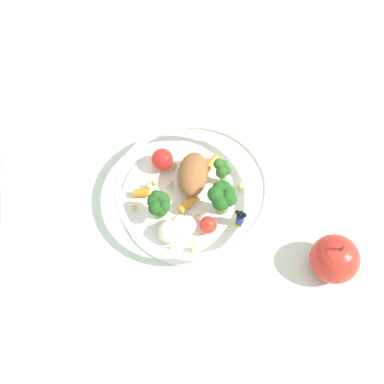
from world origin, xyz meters
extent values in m
plane|color=silver|center=(0.00, 0.00, 0.00)|extent=(2.40, 2.40, 0.00)
cylinder|color=white|center=(0.01, -0.01, 0.00)|extent=(0.21, 0.21, 0.01)
torus|color=white|center=(0.01, -0.01, 0.04)|extent=(0.22, 0.22, 0.01)
ellipsoid|color=#935B33|center=(0.02, 0.01, 0.03)|extent=(0.07, 0.08, 0.04)
cylinder|color=#8EB766|center=(-0.04, -0.03, 0.02)|extent=(0.02, 0.02, 0.03)
sphere|color=#23561E|center=(-0.04, -0.03, 0.04)|extent=(0.02, 0.02, 0.02)
sphere|color=#23561E|center=(-0.04, -0.02, 0.05)|extent=(0.02, 0.02, 0.02)
sphere|color=#23561E|center=(-0.04, -0.02, 0.05)|extent=(0.02, 0.02, 0.02)
sphere|color=#23561E|center=(-0.05, -0.02, 0.05)|extent=(0.02, 0.02, 0.02)
sphere|color=#23561E|center=(-0.05, -0.03, 0.05)|extent=(0.02, 0.02, 0.02)
sphere|color=#23561E|center=(-0.05, -0.04, 0.05)|extent=(0.02, 0.02, 0.02)
sphere|color=#23561E|center=(-0.04, -0.04, 0.04)|extent=(0.02, 0.02, 0.02)
sphere|color=#23561E|center=(-0.04, -0.04, 0.05)|extent=(0.02, 0.02, 0.02)
cylinder|color=#7FAD5B|center=(0.05, -0.04, 0.02)|extent=(0.02, 0.02, 0.03)
sphere|color=#23561E|center=(0.05, -0.04, 0.05)|extent=(0.02, 0.02, 0.02)
sphere|color=#23561E|center=(0.05, -0.04, 0.05)|extent=(0.02, 0.02, 0.02)
sphere|color=#23561E|center=(0.04, -0.03, 0.06)|extent=(0.02, 0.02, 0.02)
sphere|color=#23561E|center=(0.03, -0.04, 0.06)|extent=(0.02, 0.02, 0.02)
sphere|color=#23561E|center=(0.04, -0.05, 0.05)|extent=(0.02, 0.02, 0.02)
sphere|color=#23561E|center=(0.05, -0.05, 0.05)|extent=(0.02, 0.02, 0.02)
cylinder|color=#7FAD5B|center=(0.06, 0.00, 0.02)|extent=(0.01, 0.01, 0.02)
sphere|color=#2D6023|center=(0.07, 0.00, 0.04)|extent=(0.01, 0.01, 0.01)
sphere|color=#2D6023|center=(0.06, 0.01, 0.04)|extent=(0.02, 0.02, 0.02)
sphere|color=#2D6023|center=(0.06, 0.01, 0.04)|extent=(0.02, 0.02, 0.02)
sphere|color=#2D6023|center=(0.06, 0.00, 0.04)|extent=(0.02, 0.02, 0.02)
sphere|color=#2D6023|center=(0.06, 0.00, 0.04)|extent=(0.02, 0.02, 0.02)
sphere|color=#2D6023|center=(0.06, 0.00, 0.04)|extent=(0.01, 0.01, 0.01)
sphere|color=silver|center=(-0.01, -0.07, 0.03)|extent=(0.03, 0.03, 0.03)
sphere|color=silver|center=(-0.02, -0.06, 0.02)|extent=(0.03, 0.03, 0.03)
sphere|color=silver|center=(-0.04, -0.07, 0.02)|extent=(0.03, 0.03, 0.03)
sphere|color=silver|center=(-0.02, -0.07, 0.03)|extent=(0.03, 0.03, 0.03)
cube|color=yellow|center=(0.06, -0.07, 0.01)|extent=(0.02, 0.02, 0.00)
cylinder|color=#1933B2|center=(0.06, -0.07, 0.02)|extent=(0.02, 0.02, 0.02)
sphere|color=black|center=(0.06, -0.07, 0.03)|extent=(0.01, 0.01, 0.01)
sphere|color=black|center=(0.06, -0.07, 0.04)|extent=(0.01, 0.01, 0.01)
sphere|color=black|center=(0.07, -0.07, 0.04)|extent=(0.01, 0.01, 0.01)
cylinder|color=orange|center=(0.00, -0.03, 0.01)|extent=(0.03, 0.03, 0.01)
cylinder|color=orange|center=(-0.06, 0.01, 0.01)|extent=(0.02, 0.02, 0.01)
cylinder|color=orange|center=(0.05, 0.03, 0.01)|extent=(0.03, 0.03, 0.01)
sphere|color=red|center=(-0.02, 0.05, 0.02)|extent=(0.03, 0.03, 0.03)
sphere|color=red|center=(0.02, -0.07, 0.02)|extent=(0.03, 0.03, 0.03)
sphere|color=#D1B775|center=(-0.04, 0.02, 0.01)|extent=(0.01, 0.01, 0.01)
sphere|color=#D1B775|center=(-0.04, -0.09, 0.01)|extent=(0.01, 0.01, 0.01)
sphere|color=#D1B775|center=(-0.02, 0.01, 0.01)|extent=(0.01, 0.01, 0.01)
sphere|color=tan|center=(-0.08, -0.01, 0.01)|extent=(0.01, 0.01, 0.01)
sphere|color=tan|center=(0.01, -0.05, 0.01)|extent=(0.01, 0.01, 0.01)
sphere|color=#D1B775|center=(0.08, -0.02, 0.01)|extent=(0.01, 0.01, 0.01)
sphere|color=#D1B775|center=(-0.01, -0.10, 0.01)|extent=(0.01, 0.01, 0.01)
sphere|color=#D1B775|center=(-0.05, 0.02, 0.01)|extent=(0.01, 0.01, 0.01)
sphere|color=tan|center=(-0.03, 0.00, 0.01)|extent=(0.01, 0.01, 0.01)
sphere|color=tan|center=(-0.01, 0.04, 0.01)|extent=(0.01, 0.01, 0.01)
sphere|color=red|center=(0.16, -0.16, 0.03)|extent=(0.07, 0.07, 0.07)
cylinder|color=brown|center=(0.16, -0.16, 0.07)|extent=(0.00, 0.00, 0.01)
cube|color=white|center=(-0.20, 0.08, 0.00)|extent=(0.13, 0.13, 0.01)
camera|label=1|loc=(-0.08, -0.33, 0.62)|focal=44.48mm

